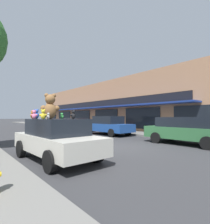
{
  "coord_description": "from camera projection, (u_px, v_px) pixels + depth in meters",
  "views": [
    {
      "loc": [
        -6.2,
        -6.63,
        1.56
      ],
      "look_at": [
        -0.54,
        0.12,
        1.79
      ],
      "focal_mm": 28.0,
      "sensor_mm": 36.0,
      "label": 1
    }
  ],
  "objects": [
    {
      "name": "teddy_bear_giant",
      "position": [
        50.0,
        107.0,
        6.61
      ],
      "size": [
        0.73,
        0.53,
        0.97
      ],
      "rotation": [
        0.0,
        0.0,
        2.78
      ],
      "color": "olive",
      "rests_on": "plush_art_car"
    },
    {
      "name": "plush_art_car",
      "position": [
        57.0,
        138.0,
        6.36
      ],
      "size": [
        2.0,
        4.21,
        1.48
      ],
      "rotation": [
        0.0,
        0.0,
        0.04
      ],
      "color": "beige",
      "rests_on": "ground_plane"
    },
    {
      "name": "teddy_bear_black",
      "position": [
        73.0,
        114.0,
        6.07
      ],
      "size": [
        0.25,
        0.18,
        0.33
      ],
      "rotation": [
        0.0,
        0.0,
        3.48
      ],
      "color": "black",
      "rests_on": "plush_art_car"
    },
    {
      "name": "parked_car_far_left",
      "position": [
        186.0,
        130.0,
        9.82
      ],
      "size": [
        2.01,
        4.49,
        1.54
      ],
      "color": "#336B3D",
      "rests_on": "ground_plane"
    },
    {
      "name": "sidewalk_far",
      "position": [
        174.0,
        137.0,
        12.88
      ],
      "size": [
        2.49,
        90.0,
        0.15
      ],
      "color": "slate",
      "rests_on": "ground_plane"
    },
    {
      "name": "teddy_bear_yellow",
      "position": [
        43.0,
        114.0,
        5.74
      ],
      "size": [
        0.25,
        0.17,
        0.33
      ],
      "rotation": [
        0.0,
        0.0,
        2.91
      ],
      "color": "yellow",
      "rests_on": "plush_art_car"
    },
    {
      "name": "parked_car_far_center",
      "position": [
        108.0,
        125.0,
        14.98
      ],
      "size": [
        1.98,
        4.63,
        1.6
      ],
      "color": "#1E4793",
      "rests_on": "ground_plane"
    },
    {
      "name": "teddy_bear_green",
      "position": [
        62.0,
        116.0,
        7.17
      ],
      "size": [
        0.18,
        0.13,
        0.24
      ],
      "rotation": [
        0.0,
        0.0,
        2.74
      ],
      "color": "green",
      "rests_on": "plush_art_car"
    },
    {
      "name": "teddy_bear_blue",
      "position": [
        36.0,
        114.0,
        6.82
      ],
      "size": [
        0.28,
        0.23,
        0.38
      ],
      "rotation": [
        0.0,
        0.0,
        2.63
      ],
      "color": "blue",
      "rests_on": "plush_art_car"
    },
    {
      "name": "teddy_bear_teal",
      "position": [
        44.0,
        115.0,
        6.99
      ],
      "size": [
        0.18,
        0.2,
        0.28
      ],
      "rotation": [
        0.0,
        0.0,
        4.05
      ],
      "color": "teal",
      "rests_on": "plush_art_car"
    },
    {
      "name": "teddy_bear_pink",
      "position": [
        34.0,
        115.0,
        6.38
      ],
      "size": [
        0.22,
        0.22,
        0.33
      ],
      "rotation": [
        0.0,
        0.0,
        2.36
      ],
      "color": "pink",
      "rests_on": "plush_art_car"
    },
    {
      "name": "storefront_row",
      "position": [
        125.0,
        108.0,
        26.73
      ],
      "size": [
        13.41,
        31.92,
        5.86
      ],
      "color": "tan",
      "rests_on": "ground_plane"
    },
    {
      "name": "teddy_bear_cream",
      "position": [
        51.0,
        116.0,
        6.96
      ],
      "size": [
        0.15,
        0.15,
        0.22
      ],
      "rotation": [
        0.0,
        0.0,
        2.33
      ],
      "color": "beige",
      "rests_on": "plush_art_car"
    },
    {
      "name": "teddy_bear_orange",
      "position": [
        33.0,
        115.0,
        6.56
      ],
      "size": [
        0.22,
        0.2,
        0.31
      ],
      "rotation": [
        0.0,
        0.0,
        3.82
      ],
      "color": "orange",
      "rests_on": "plush_art_car"
    },
    {
      "name": "teddy_bear_white",
      "position": [
        48.0,
        116.0,
        6.1
      ],
      "size": [
        0.15,
        0.15,
        0.23
      ],
      "rotation": [
        0.0,
        0.0,
        3.96
      ],
      "color": "white",
      "rests_on": "plush_art_car"
    },
    {
      "name": "parked_car_far_right",
      "position": [
        77.0,
        124.0,
        18.98
      ],
      "size": [
        1.91,
        4.45,
        1.42
      ],
      "color": "maroon",
      "rests_on": "ground_plane"
    },
    {
      "name": "ground_plane",
      "position": [
        114.0,
        147.0,
        9.02
      ],
      "size": [
        260.0,
        260.0,
        0.0
      ],
      "primitive_type": "plane",
      "color": "#333335"
    }
  ]
}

